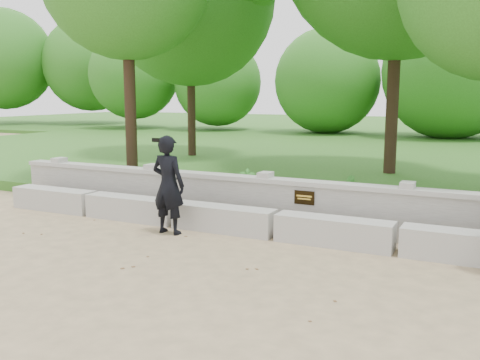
# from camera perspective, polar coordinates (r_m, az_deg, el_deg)

# --- Properties ---
(ground) EXTENTS (80.00, 80.00, 0.00)m
(ground) POSITION_cam_1_polar(r_m,az_deg,el_deg) (7.45, -1.81, -9.69)
(ground) COLOR tan
(ground) RESTS_ON ground
(lawn) EXTENTS (40.00, 22.00, 0.25)m
(lawn) POSITION_cam_1_polar(r_m,az_deg,el_deg) (20.61, 16.73, 2.46)
(lawn) COLOR #265D19
(lawn) RESTS_ON ground
(concrete_bench) EXTENTS (11.90, 0.45, 0.45)m
(concrete_bench) POSITION_cam_1_polar(r_m,az_deg,el_deg) (9.04, 3.84, -4.81)
(concrete_bench) COLOR beige
(concrete_bench) RESTS_ON ground
(parapet_wall) EXTENTS (12.50, 0.35, 0.90)m
(parapet_wall) POSITION_cam_1_polar(r_m,az_deg,el_deg) (9.62, 5.45, -2.51)
(parapet_wall) COLOR #B5B3AB
(parapet_wall) RESTS_ON ground
(man_main) EXTENTS (0.64, 0.57, 1.71)m
(man_main) POSITION_cam_1_polar(r_m,az_deg,el_deg) (9.27, -7.66, -0.52)
(man_main) COLOR black
(man_main) RESTS_ON ground
(shrub_a) EXTENTS (0.39, 0.35, 0.63)m
(shrub_a) POSITION_cam_1_polar(r_m,az_deg,el_deg) (11.08, 0.78, -0.39)
(shrub_a) COLOR #337B29
(shrub_a) RESTS_ON lawn
(shrub_b) EXTENTS (0.32, 0.35, 0.52)m
(shrub_b) POSITION_cam_1_polar(r_m,az_deg,el_deg) (11.08, 11.50, -0.86)
(shrub_b) COLOR #337B29
(shrub_b) RESTS_ON lawn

